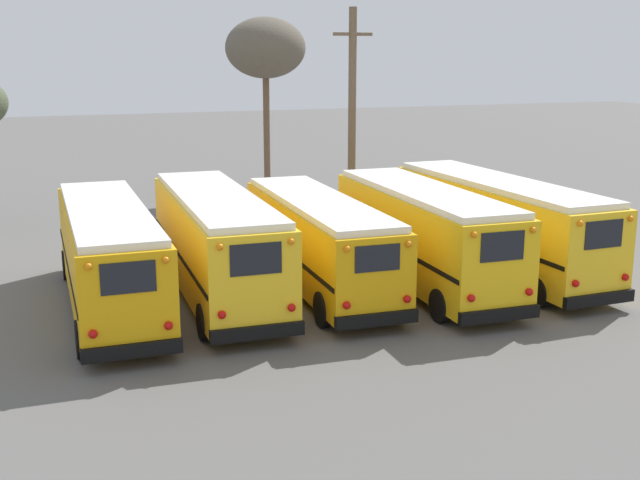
{
  "coord_description": "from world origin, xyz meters",
  "views": [
    {
      "loc": [
        -9.0,
        -23.61,
        7.61
      ],
      "look_at": [
        0.0,
        0.08,
        1.65
      ],
      "focal_mm": 45.0,
      "sensor_mm": 36.0,
      "label": 1
    }
  ],
  "objects_px": {
    "bare_tree_0": "(265,49)",
    "school_bus_1": "(217,241)",
    "school_bus_3": "(423,233)",
    "school_bus_4": "(497,222)",
    "school_bus_2": "(319,239)",
    "utility_pole": "(352,116)",
    "school_bus_0": "(109,254)"
  },
  "relations": [
    {
      "from": "school_bus_2",
      "to": "utility_pole",
      "type": "distance_m",
      "value": 10.77
    },
    {
      "from": "school_bus_2",
      "to": "school_bus_3",
      "type": "xyz_separation_m",
      "value": [
        3.33,
        -0.96,
        0.14
      ]
    },
    {
      "from": "school_bus_3",
      "to": "school_bus_4",
      "type": "bearing_deg",
      "value": 12.28
    },
    {
      "from": "school_bus_2",
      "to": "school_bus_3",
      "type": "height_order",
      "value": "school_bus_3"
    },
    {
      "from": "school_bus_4",
      "to": "utility_pole",
      "type": "height_order",
      "value": "utility_pole"
    },
    {
      "from": "school_bus_3",
      "to": "school_bus_0",
      "type": "bearing_deg",
      "value": 173.67
    },
    {
      "from": "school_bus_1",
      "to": "school_bus_4",
      "type": "bearing_deg",
      "value": -3.04
    },
    {
      "from": "bare_tree_0",
      "to": "school_bus_1",
      "type": "bearing_deg",
      "value": -112.12
    },
    {
      "from": "school_bus_3",
      "to": "utility_pole",
      "type": "xyz_separation_m",
      "value": [
        1.66,
        9.95,
        3.07
      ]
    },
    {
      "from": "school_bus_0",
      "to": "school_bus_4",
      "type": "relative_size",
      "value": 0.96
    },
    {
      "from": "school_bus_3",
      "to": "bare_tree_0",
      "type": "xyz_separation_m",
      "value": [
        0.24,
        18.22,
        5.98
      ]
    },
    {
      "from": "school_bus_0",
      "to": "school_bus_4",
      "type": "bearing_deg",
      "value": -1.64
    },
    {
      "from": "school_bus_4",
      "to": "school_bus_0",
      "type": "bearing_deg",
      "value": 178.36
    },
    {
      "from": "school_bus_0",
      "to": "school_bus_3",
      "type": "distance_m",
      "value": 10.04
    },
    {
      "from": "school_bus_1",
      "to": "school_bus_4",
      "type": "relative_size",
      "value": 0.97
    },
    {
      "from": "school_bus_1",
      "to": "school_bus_3",
      "type": "distance_m",
      "value": 6.77
    },
    {
      "from": "school_bus_4",
      "to": "bare_tree_0",
      "type": "xyz_separation_m",
      "value": [
        -3.09,
        17.49,
        5.99
      ]
    },
    {
      "from": "school_bus_0",
      "to": "bare_tree_0",
      "type": "xyz_separation_m",
      "value": [
        10.22,
        17.11,
        6.04
      ]
    },
    {
      "from": "school_bus_0",
      "to": "utility_pole",
      "type": "xyz_separation_m",
      "value": [
        11.64,
        8.85,
        3.14
      ]
    },
    {
      "from": "school_bus_0",
      "to": "school_bus_4",
      "type": "distance_m",
      "value": 13.31
    },
    {
      "from": "school_bus_2",
      "to": "school_bus_4",
      "type": "bearing_deg",
      "value": -2.02
    },
    {
      "from": "school_bus_0",
      "to": "bare_tree_0",
      "type": "height_order",
      "value": "bare_tree_0"
    },
    {
      "from": "school_bus_3",
      "to": "school_bus_4",
      "type": "xyz_separation_m",
      "value": [
        3.33,
        0.72,
        -0.01
      ]
    },
    {
      "from": "school_bus_1",
      "to": "school_bus_4",
      "type": "height_order",
      "value": "school_bus_1"
    },
    {
      "from": "bare_tree_0",
      "to": "school_bus_3",
      "type": "bearing_deg",
      "value": -90.76
    },
    {
      "from": "school_bus_0",
      "to": "school_bus_1",
      "type": "relative_size",
      "value": 1.0
    },
    {
      "from": "school_bus_0",
      "to": "school_bus_1",
      "type": "xyz_separation_m",
      "value": [
        3.33,
        0.15,
        0.08
      ]
    },
    {
      "from": "utility_pole",
      "to": "school_bus_4",
      "type": "bearing_deg",
      "value": -79.73
    },
    {
      "from": "school_bus_0",
      "to": "school_bus_3",
      "type": "height_order",
      "value": "school_bus_3"
    },
    {
      "from": "bare_tree_0",
      "to": "school_bus_4",
      "type": "bearing_deg",
      "value": -79.99
    },
    {
      "from": "school_bus_2",
      "to": "school_bus_0",
      "type": "bearing_deg",
      "value": 178.74
    },
    {
      "from": "school_bus_1",
      "to": "bare_tree_0",
      "type": "height_order",
      "value": "bare_tree_0"
    }
  ]
}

